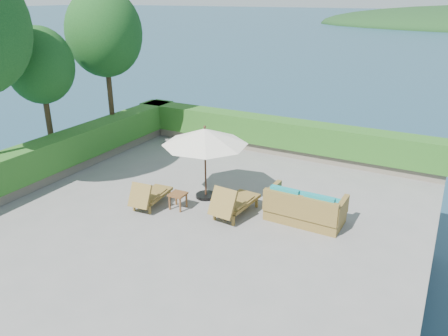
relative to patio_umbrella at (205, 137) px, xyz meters
The scene contains 14 objects.
ground 2.12m from the patio_umbrella, 67.40° to the right, with size 12.00×12.00×0.00m, color gray.
foundation 3.58m from the patio_umbrella, 67.40° to the right, with size 12.00×12.00×3.00m, color #514B41.
ocean 5.00m from the patio_umbrella, 67.40° to the right, with size 600.00×600.00×0.00m, color #17354A.
planter_wall_far 5.06m from the patio_umbrella, 85.69° to the left, with size 12.00×0.60×0.36m, color gray.
planter_wall_left 5.59m from the patio_umbrella, behind, with size 0.60×12.00×0.36m, color gray.
hedge_far 4.87m from the patio_umbrella, 85.69° to the left, with size 12.40×0.90×1.00m, color #224E16.
hedge_left 5.42m from the patio_umbrella, behind, with size 0.90×12.40×1.00m, color #224E16.
tree_mid 6.27m from the patio_umbrella, behind, with size 2.20×2.20×4.83m.
tree_far 6.60m from the patio_umbrella, 157.46° to the left, with size 2.80×2.80×6.03m.
patio_umbrella is the anchor object (origin of this frame).
lounge_left 2.31m from the patio_umbrella, 130.95° to the right, with size 0.76×1.56×0.87m.
lounge_right 2.07m from the patio_umbrella, 27.55° to the right, with size 0.86×1.77×0.99m.
side_table 1.86m from the patio_umbrella, 107.28° to the right, with size 0.46×0.46×0.48m.
wicker_loveseat 3.46m from the patio_umbrella, ahead, with size 2.08×1.09×1.01m.
Camera 1 is at (5.81, -9.44, 5.75)m, focal length 35.00 mm.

